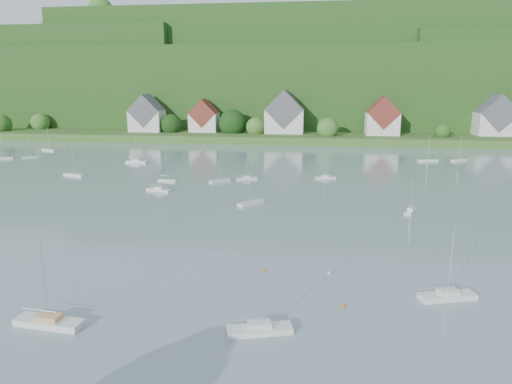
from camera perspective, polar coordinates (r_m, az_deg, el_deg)
far_shore_strip at (r=209.34m, az=2.38°, el=7.30°), size 600.00×60.00×3.00m
forested_ridge at (r=276.49m, az=3.80°, el=13.22°), size 620.00×181.22×69.89m
village_building_0 at (r=208.20m, az=-13.39°, el=9.14°), size 14.00×10.40×16.00m
village_building_1 at (r=202.76m, az=-6.47°, el=9.09°), size 12.00×9.36×14.00m
village_building_2 at (r=196.26m, az=3.56°, el=9.45°), size 16.00×11.44×18.00m
village_building_3 at (r=195.71m, az=15.42°, el=8.74°), size 13.00×10.40×15.50m
village_building_4 at (r=210.45m, az=27.61°, el=8.05°), size 15.00×10.40×16.50m
near_sailboat_2 at (r=52.23m, az=-24.31°, el=-14.42°), size 7.18×2.61×9.49m
near_sailboat_3 at (r=57.32m, az=22.69°, el=-11.75°), size 6.74×3.63×8.77m
near_sailboat_4 at (r=46.73m, az=0.44°, el=-16.60°), size 6.66×3.46×8.65m
mooring_buoy_1 at (r=46.35m, az=1.32°, el=-17.53°), size 0.38×0.38×0.38m
mooring_buoy_2 at (r=52.38m, az=10.73°, el=-13.90°), size 0.47×0.47×0.47m
mooring_buoy_3 at (r=60.45m, az=1.02°, el=-9.79°), size 0.40×0.40×0.40m
mooring_buoy_4 at (r=60.34m, az=9.09°, el=-10.02°), size 0.43×0.43×0.43m
far_sailboat_cluster at (r=127.11m, az=0.09°, el=2.80°), size 187.45×70.67×8.71m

